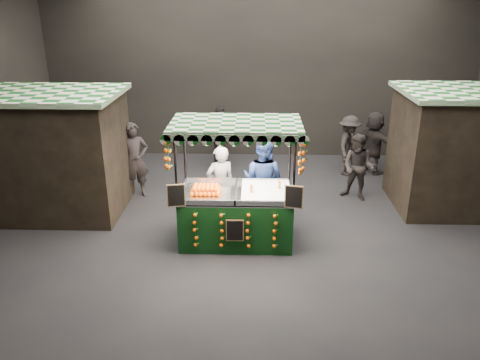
{
  "coord_description": "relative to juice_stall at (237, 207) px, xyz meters",
  "views": [
    {
      "loc": [
        -0.15,
        -8.42,
        4.44
      ],
      "look_at": [
        -0.42,
        -0.01,
        1.14
      ],
      "focal_mm": 35.59,
      "sensor_mm": 36.0,
      "label": 1
    }
  ],
  "objects": [
    {
      "name": "shopper_1",
      "position": [
        2.68,
        2.13,
        0.04
      ],
      "size": [
        0.94,
        0.88,
        1.54
      ],
      "rotation": [
        0.0,
        0.0,
        -0.54
      ],
      "color": "#2C2624",
      "rests_on": "ground"
    },
    {
      "name": "juice_stall",
      "position": [
        0.0,
        0.0,
        0.0
      ],
      "size": [
        2.42,
        1.42,
        2.34
      ],
      "color": "black",
      "rests_on": "ground"
    },
    {
      "name": "shopper_0",
      "position": [
        -2.42,
        2.13,
        0.16
      ],
      "size": [
        0.77,
        0.68,
        1.77
      ],
      "rotation": [
        0.0,
        0.0,
        0.5
      ],
      "color": "#2B2423",
      "rests_on": "ground"
    },
    {
      "name": "neighbour_stall_right",
      "position": [
        4.87,
        1.83,
        0.58
      ],
      "size": [
        3.0,
        2.2,
        2.6
      ],
      "color": "black",
      "rests_on": "ground"
    },
    {
      "name": "market_hall",
      "position": [
        0.47,
        0.33,
        2.66
      ],
      "size": [
        12.1,
        10.1,
        5.05
      ],
      "color": "black",
      "rests_on": "ground"
    },
    {
      "name": "neighbour_stall_left",
      "position": [
        -3.93,
        1.33,
        0.58
      ],
      "size": [
        3.0,
        2.2,
        2.6
      ],
      "color": "black",
      "rests_on": "ground"
    },
    {
      "name": "vendor_blue",
      "position": [
        0.5,
        0.93,
        0.18
      ],
      "size": [
        1.08,
        0.98,
        1.81
      ],
      "rotation": [
        0.0,
        0.0,
        2.73
      ],
      "color": "navy",
      "rests_on": "ground"
    },
    {
      "name": "shopper_5",
      "position": [
        3.44,
        3.91,
        0.1
      ],
      "size": [
        1.36,
        1.47,
        1.64
      ],
      "rotation": [
        0.0,
        0.0,
        2.28
      ],
      "color": "#2D2724",
      "rests_on": "ground"
    },
    {
      "name": "shopper_2",
      "position": [
        -0.61,
        4.39,
        0.1
      ],
      "size": [
        1.04,
        0.77,
        1.64
      ],
      "rotation": [
        0.0,
        0.0,
        2.71
      ],
      "color": "black",
      "rests_on": "ground"
    },
    {
      "name": "shopper_4",
      "position": [
        -3.36,
        4.17,
        0.07
      ],
      "size": [
        0.88,
        0.68,
        1.6
      ],
      "rotation": [
        0.0,
        0.0,
        3.37
      ],
      "color": "#2D2624",
      "rests_on": "ground"
    },
    {
      "name": "shopper_6",
      "position": [
        -0.62,
        4.16,
        0.05
      ],
      "size": [
        0.53,
        0.65,
        1.54
      ],
      "rotation": [
        0.0,
        0.0,
        -1.24
      ],
      "color": "black",
      "rests_on": "ground"
    },
    {
      "name": "vendor_grey",
      "position": [
        -0.36,
        0.85,
        0.09
      ],
      "size": [
        0.7,
        0.58,
        1.64
      ],
      "rotation": [
        0.0,
        0.0,
        3.52
      ],
      "color": "gray",
      "rests_on": "ground"
    },
    {
      "name": "ground",
      "position": [
        0.47,
        0.33,
        -0.72
      ],
      "size": [
        12.0,
        12.0,
        0.0
      ],
      "primitive_type": "plane",
      "color": "black",
      "rests_on": "ground"
    },
    {
      "name": "shopper_3",
      "position": [
        2.76,
        3.75,
        0.06
      ],
      "size": [
        0.93,
        1.16,
        1.57
      ],
      "rotation": [
        0.0,
        0.0,
        1.18
      ],
      "color": "black",
      "rests_on": "ground"
    }
  ]
}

